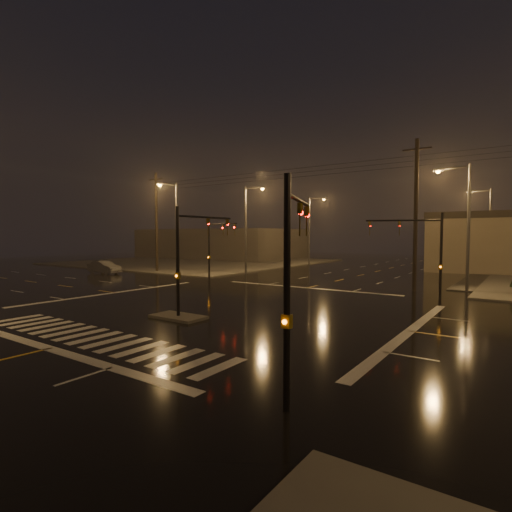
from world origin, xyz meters
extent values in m
plane|color=black|center=(0.00, 0.00, 0.00)|extent=(140.00, 140.00, 0.00)
cube|color=#4D4B45|center=(-30.00, 30.00, 0.06)|extent=(36.00, 36.00, 0.12)
cube|color=#4D4B45|center=(0.00, -4.00, 0.07)|extent=(3.00, 1.60, 0.15)
cube|color=beige|center=(0.00, -9.00, 0.01)|extent=(15.00, 2.60, 0.01)
cube|color=beige|center=(0.00, -11.00, 0.01)|extent=(16.00, 0.50, 0.01)
cube|color=beige|center=(0.00, 11.00, 0.01)|extent=(16.00, 0.50, 0.01)
cube|color=#3C3735|center=(-35.00, 42.00, 2.80)|extent=(30.00, 18.00, 5.60)
cylinder|color=black|center=(0.00, -4.00, 3.00)|extent=(0.18, 0.18, 6.00)
cylinder|color=black|center=(0.00, -1.75, 5.50)|extent=(0.12, 4.50, 0.12)
imported|color=#594707|center=(0.00, 0.27, 5.45)|extent=(0.16, 0.20, 1.00)
cube|color=#594707|center=(0.00, -4.00, 2.30)|extent=(0.25, 0.18, 0.35)
cylinder|color=black|center=(10.50, 10.50, 3.00)|extent=(0.18, 0.18, 6.00)
cylinder|color=black|center=(8.15, 9.64, 5.50)|extent=(4.74, 1.82, 0.12)
imported|color=#594707|center=(6.04, 8.88, 5.45)|extent=(0.24, 0.22, 1.00)
cube|color=#594707|center=(10.50, 10.50, 2.30)|extent=(0.25, 0.18, 0.35)
cylinder|color=black|center=(-10.50, 10.50, 3.00)|extent=(0.18, 0.18, 6.00)
cylinder|color=black|center=(-8.15, 9.64, 5.50)|extent=(4.74, 1.82, 0.12)
imported|color=#594707|center=(-6.04, 8.88, 5.45)|extent=(0.24, 0.22, 1.00)
cube|color=#594707|center=(-10.50, 10.50, 2.30)|extent=(0.25, 0.18, 0.35)
cylinder|color=black|center=(10.50, -10.50, 3.00)|extent=(0.18, 0.18, 6.00)
cylinder|color=black|center=(9.82, -8.62, 5.50)|extent=(1.48, 3.80, 0.12)
imported|color=#594707|center=(9.20, -6.93, 5.45)|extent=(0.22, 0.24, 1.00)
cube|color=#594707|center=(10.50, -10.50, 2.30)|extent=(0.25, 0.18, 0.35)
cylinder|color=#38383A|center=(-11.50, 18.00, 5.00)|extent=(0.24, 0.24, 10.00)
cylinder|color=#38383A|center=(-10.30, 18.00, 9.80)|extent=(2.40, 0.14, 0.14)
cube|color=#38383A|center=(-9.20, 18.00, 9.75)|extent=(0.70, 0.30, 0.18)
sphere|color=#FF9B2D|center=(-9.20, 18.00, 9.62)|extent=(0.32, 0.32, 0.32)
cylinder|color=#38383A|center=(-11.50, 34.00, 5.00)|extent=(0.24, 0.24, 10.00)
cylinder|color=#38383A|center=(-10.30, 34.00, 9.80)|extent=(2.40, 0.14, 0.14)
cube|color=#38383A|center=(-9.20, 34.00, 9.75)|extent=(0.70, 0.30, 0.18)
sphere|color=#FF9B2D|center=(-9.20, 34.00, 9.62)|extent=(0.32, 0.32, 0.32)
cylinder|color=#38383A|center=(11.50, 16.00, 5.00)|extent=(0.24, 0.24, 10.00)
cylinder|color=#38383A|center=(10.30, 16.00, 9.80)|extent=(2.40, 0.14, 0.14)
cube|color=#38383A|center=(9.20, 16.00, 9.75)|extent=(0.70, 0.30, 0.18)
sphere|color=#FF9B2D|center=(9.20, 16.00, 9.62)|extent=(0.32, 0.32, 0.32)
cylinder|color=#38383A|center=(11.50, 36.00, 5.00)|extent=(0.24, 0.24, 10.00)
cylinder|color=#38383A|center=(10.30, 36.00, 9.80)|extent=(2.40, 0.14, 0.14)
cube|color=#38383A|center=(9.20, 36.00, 9.75)|extent=(0.70, 0.30, 0.18)
sphere|color=#FF9B2D|center=(9.20, 36.00, 9.62)|extent=(0.32, 0.32, 0.32)
cylinder|color=#38383A|center=(-16.00, 11.50, 5.00)|extent=(0.24, 0.24, 10.00)
cylinder|color=#38383A|center=(-16.00, 10.30, 9.80)|extent=(0.14, 2.40, 0.14)
cube|color=#38383A|center=(-16.00, 9.20, 9.75)|extent=(0.30, 0.70, 0.18)
sphere|color=#FF9B2D|center=(-16.00, 9.20, 9.62)|extent=(0.32, 0.32, 0.32)
cylinder|color=black|center=(-22.00, 14.00, 6.00)|extent=(0.32, 0.32, 12.00)
cube|color=black|center=(-22.00, 14.00, 11.20)|extent=(2.20, 0.12, 0.12)
cylinder|color=black|center=(8.00, 14.00, 6.00)|extent=(0.32, 0.32, 12.00)
cube|color=black|center=(8.00, 14.00, 11.20)|extent=(2.20, 0.12, 0.12)
imported|color=#585960|center=(-25.27, 8.95, 0.73)|extent=(4.49, 1.66, 1.47)
camera|label=1|loc=(15.51, -19.15, 4.47)|focal=28.00mm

